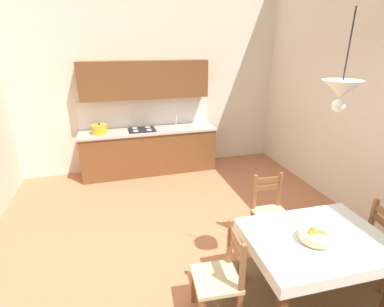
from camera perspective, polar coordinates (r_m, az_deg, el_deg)
ground_plane at (r=3.90m, az=0.57°, el=-19.76°), size 5.85×6.65×0.10m
wall_back at (r=6.00m, az=-8.06°, el=16.64°), size 5.85×0.12×4.15m
area_rug at (r=3.54m, az=22.69°, el=-25.65°), size 2.10×1.60×0.01m
kitchen_cabinetry at (r=5.86m, az=-8.65°, el=4.38°), size 2.67×0.63×2.20m
dining_table at (r=3.20m, az=23.15°, el=-16.69°), size 1.36×1.02×0.75m
dining_chair_tv_side at (r=2.95m, az=5.59°, el=-23.10°), size 0.46×0.46×0.93m
dining_chair_kitchen_side at (r=3.95m, az=15.19°, el=-11.17°), size 0.44×0.44×0.93m
fruit_bowl at (r=3.03m, az=23.14°, el=-14.66°), size 0.30×0.30×0.12m
pendant_lamp at (r=2.71m, az=27.34°, el=11.04°), size 0.32×0.32×0.80m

